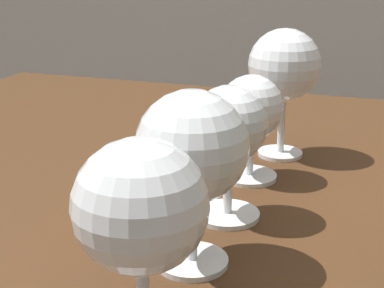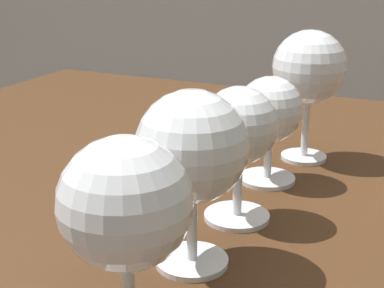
{
  "view_description": "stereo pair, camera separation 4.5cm",
  "coord_description": "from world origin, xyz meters",
  "px_view_note": "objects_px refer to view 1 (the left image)",
  "views": [
    {
      "loc": [
        0.05,
        -0.61,
        1.0
      ],
      "look_at": [
        -0.09,
        -0.2,
        0.85
      ],
      "focal_mm": 54.52,
      "sensor_mm": 36.0,
      "label": 1
    },
    {
      "loc": [
        0.09,
        -0.59,
        1.0
      ],
      "look_at": [
        -0.09,
        -0.2,
        0.85
      ],
      "focal_mm": 54.52,
      "sensor_mm": 36.0,
      "label": 2
    }
  ],
  "objects_px": {
    "wine_glass_cabernet": "(140,211)",
    "wine_glass_merlot": "(192,151)",
    "wine_glass_amber": "(250,111)",
    "wine_glass_rose": "(229,129)",
    "wine_glass_white": "(284,66)"
  },
  "relations": [
    {
      "from": "wine_glass_merlot",
      "to": "wine_glass_amber",
      "type": "relative_size",
      "value": 1.24
    },
    {
      "from": "wine_glass_cabernet",
      "to": "wine_glass_merlot",
      "type": "relative_size",
      "value": 0.95
    },
    {
      "from": "wine_glass_cabernet",
      "to": "wine_glass_rose",
      "type": "distance_m",
      "value": 0.2
    },
    {
      "from": "wine_glass_cabernet",
      "to": "wine_glass_amber",
      "type": "distance_m",
      "value": 0.3
    },
    {
      "from": "wine_glass_merlot",
      "to": "wine_glass_rose",
      "type": "distance_m",
      "value": 0.1
    },
    {
      "from": "wine_glass_rose",
      "to": "wine_glass_white",
      "type": "bearing_deg",
      "value": 85.16
    },
    {
      "from": "wine_glass_merlot",
      "to": "wine_glass_rose",
      "type": "relative_size",
      "value": 1.13
    },
    {
      "from": "wine_glass_cabernet",
      "to": "wine_glass_amber",
      "type": "bearing_deg",
      "value": 89.89
    },
    {
      "from": "wine_glass_cabernet",
      "to": "wine_glass_merlot",
      "type": "distance_m",
      "value": 0.1
    },
    {
      "from": "wine_glass_amber",
      "to": "wine_glass_white",
      "type": "distance_m",
      "value": 0.1
    },
    {
      "from": "wine_glass_rose",
      "to": "wine_glass_white",
      "type": "distance_m",
      "value": 0.2
    },
    {
      "from": "wine_glass_rose",
      "to": "wine_glass_amber",
      "type": "relative_size",
      "value": 1.1
    },
    {
      "from": "wine_glass_amber",
      "to": "wine_glass_merlot",
      "type": "bearing_deg",
      "value": -90.26
    },
    {
      "from": "wine_glass_cabernet",
      "to": "wine_glass_white",
      "type": "height_order",
      "value": "wine_glass_white"
    },
    {
      "from": "wine_glass_cabernet",
      "to": "wine_glass_white",
      "type": "xyz_separation_m",
      "value": [
        0.02,
        0.39,
        0.02
      ]
    }
  ]
}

